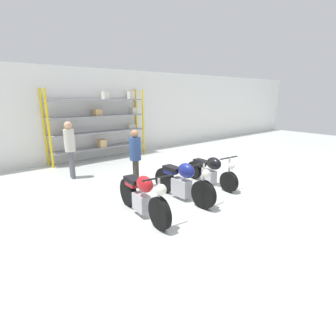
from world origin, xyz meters
TOP-DOWN VIEW (x-y plane):
  - ground_plane at (0.00, 0.00)m, footprint 30.00×30.00m
  - back_wall at (0.00, 5.63)m, footprint 30.00×0.08m
  - shelving_rack at (0.47, 5.27)m, footprint 4.06×0.63m
  - motorcycle_red at (-1.32, -0.35)m, footprint 0.68×2.06m
  - motorcycle_blue at (-0.00, -0.18)m, footprint 0.72×2.08m
  - motorcycle_black at (1.40, 0.13)m, footprint 0.64×2.01m
  - person_browsing at (-1.50, 3.37)m, footprint 0.36×0.36m
  - person_near_rack at (-0.39, 1.37)m, footprint 0.41×0.41m

SIDE VIEW (x-z plane):
  - ground_plane at x=0.00m, z-range 0.00..0.00m
  - motorcycle_black at x=1.40m, z-range -0.05..0.91m
  - motorcycle_blue at x=0.00m, z-range -0.07..1.01m
  - motorcycle_red at x=-1.32m, z-range -0.05..1.01m
  - person_near_rack at x=-0.39m, z-range 0.14..1.80m
  - person_browsing at x=-1.50m, z-range 0.17..1.96m
  - shelving_rack at x=0.47m, z-range 0.07..2.86m
  - back_wall at x=0.00m, z-range 0.00..3.60m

